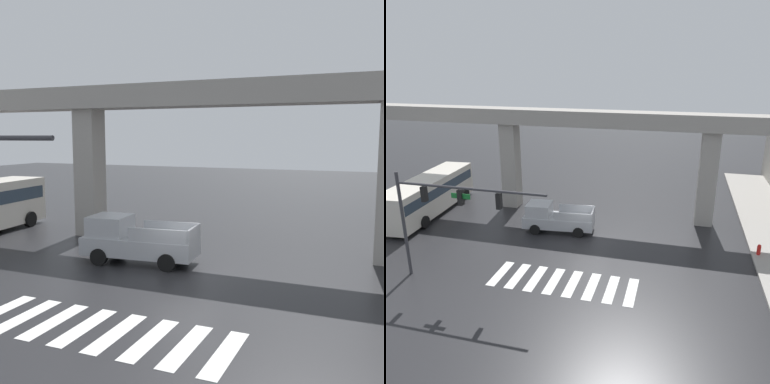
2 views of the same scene
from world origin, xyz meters
TOP-DOWN VIEW (x-y plane):
  - ground_plane at (0.00, 0.00)m, footprint 120.00×120.00m
  - crosswalk_stripes at (0.00, -6.09)m, footprint 8.25×2.80m
  - elevated_overpass at (0.00, 4.88)m, footprint 52.79×1.96m
  - pickup_truck at (-2.68, 0.64)m, footprint 5.26×2.46m

SIDE VIEW (x-z plane):
  - ground_plane at x=0.00m, z-range 0.00..0.00m
  - crosswalk_stripes at x=0.00m, z-range 0.00..0.01m
  - pickup_truck at x=-2.68m, z-range -0.05..2.03m
  - elevated_overpass at x=0.00m, z-range 2.89..11.21m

